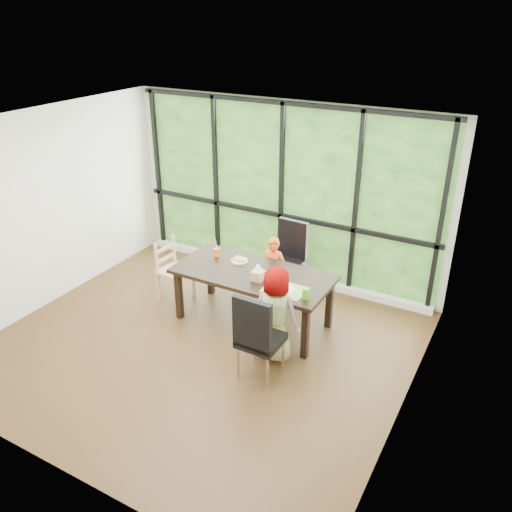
% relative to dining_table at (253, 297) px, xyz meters
% --- Properties ---
extents(ground, '(5.00, 5.00, 0.00)m').
position_rel_dining_table_xyz_m(ground, '(-0.31, -0.79, -0.38)').
color(ground, black).
rests_on(ground, ground).
extents(back_wall, '(5.00, 0.00, 5.00)m').
position_rel_dining_table_xyz_m(back_wall, '(-0.31, 1.46, 0.98)').
color(back_wall, silver).
rests_on(back_wall, ground).
extents(foliage_backdrop, '(4.80, 0.02, 2.65)m').
position_rel_dining_table_xyz_m(foliage_backdrop, '(-0.31, 1.44, 0.98)').
color(foliage_backdrop, '#1A4616').
rests_on(foliage_backdrop, back_wall).
extents(window_mullions, '(4.80, 0.06, 2.65)m').
position_rel_dining_table_xyz_m(window_mullions, '(-0.31, 1.40, 0.98)').
color(window_mullions, black).
rests_on(window_mullions, back_wall).
extents(window_sill, '(4.80, 0.12, 0.10)m').
position_rel_dining_table_xyz_m(window_sill, '(-0.31, 1.36, -0.33)').
color(window_sill, silver).
rests_on(window_sill, ground).
extents(dining_table, '(2.07, 1.01, 0.75)m').
position_rel_dining_table_xyz_m(dining_table, '(0.00, 0.00, 0.00)').
color(dining_table, black).
rests_on(dining_table, ground).
extents(chair_window_leather, '(0.49, 0.49, 1.08)m').
position_rel_dining_table_xyz_m(chair_window_leather, '(0.02, 0.94, 0.17)').
color(chair_window_leather, black).
rests_on(chair_window_leather, ground).
extents(chair_interior_leather, '(0.47, 0.47, 1.08)m').
position_rel_dining_table_xyz_m(chair_interior_leather, '(0.61, -0.91, 0.17)').
color(chair_interior_leather, black).
rests_on(chair_interior_leather, ground).
extents(chair_end_beech, '(0.44, 0.45, 0.90)m').
position_rel_dining_table_xyz_m(chair_end_beech, '(-1.27, 0.01, 0.08)').
color(chair_end_beech, tan).
rests_on(chair_end_beech, ground).
extents(child_toddler, '(0.39, 0.28, 1.00)m').
position_rel_dining_table_xyz_m(child_toddler, '(0.00, 0.58, 0.13)').
color(child_toddler, '#CE4716').
rests_on(child_toddler, ground).
extents(child_older, '(0.59, 0.38, 1.20)m').
position_rel_dining_table_xyz_m(child_older, '(0.61, -0.54, 0.22)').
color(child_older, gray).
rests_on(child_older, ground).
extents(placemat, '(0.51, 0.37, 0.01)m').
position_rel_dining_table_xyz_m(placemat, '(0.56, -0.21, 0.38)').
color(placemat, tan).
rests_on(placemat, dining_table).
extents(plate_far, '(0.23, 0.23, 0.01)m').
position_rel_dining_table_xyz_m(plate_far, '(-0.32, 0.19, 0.38)').
color(plate_far, white).
rests_on(plate_far, dining_table).
extents(plate_near, '(0.22, 0.22, 0.01)m').
position_rel_dining_table_xyz_m(plate_near, '(0.57, -0.21, 0.38)').
color(plate_near, white).
rests_on(plate_near, dining_table).
extents(orange_cup, '(0.07, 0.07, 0.12)m').
position_rel_dining_table_xyz_m(orange_cup, '(-0.67, 0.18, 0.43)').
color(orange_cup, orange).
rests_on(orange_cup, dining_table).
extents(green_cup, '(0.09, 0.09, 0.14)m').
position_rel_dining_table_xyz_m(green_cup, '(0.87, -0.28, 0.44)').
color(green_cup, '#48C01D').
rests_on(green_cup, dining_table).
extents(tissue_box, '(0.15, 0.15, 0.13)m').
position_rel_dining_table_xyz_m(tissue_box, '(0.16, -0.15, 0.44)').
color(tissue_box, tan).
rests_on(tissue_box, dining_table).
extents(crepe_rolls_far, '(0.20, 0.12, 0.04)m').
position_rel_dining_table_xyz_m(crepe_rolls_far, '(-0.32, 0.19, 0.41)').
color(crepe_rolls_far, tan).
rests_on(crepe_rolls_far, plate_far).
extents(crepe_rolls_near, '(0.05, 0.12, 0.04)m').
position_rel_dining_table_xyz_m(crepe_rolls_near, '(0.57, -0.21, 0.41)').
color(crepe_rolls_near, tan).
rests_on(crepe_rolls_near, plate_near).
extents(straw_white, '(0.01, 0.04, 0.20)m').
position_rel_dining_table_xyz_m(straw_white, '(-0.67, 0.18, 0.53)').
color(straw_white, white).
rests_on(straw_white, orange_cup).
extents(straw_pink, '(0.01, 0.04, 0.20)m').
position_rel_dining_table_xyz_m(straw_pink, '(0.87, -0.28, 0.55)').
color(straw_pink, pink).
rests_on(straw_pink, green_cup).
extents(tissue, '(0.12, 0.12, 0.11)m').
position_rel_dining_table_xyz_m(tissue, '(0.16, -0.15, 0.56)').
color(tissue, white).
rests_on(tissue, tissue_box).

